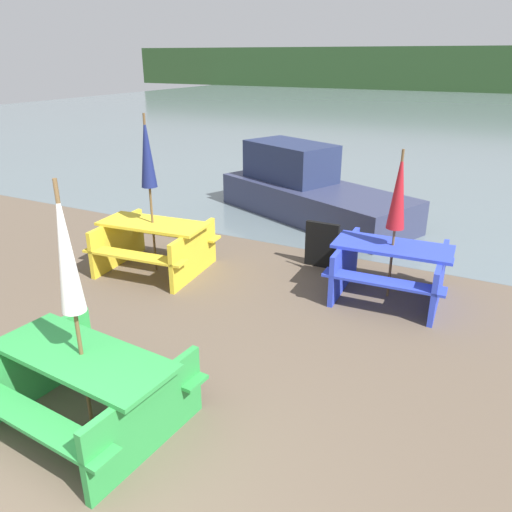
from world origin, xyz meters
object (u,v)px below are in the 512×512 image
Objects in this scene: picnic_table_blue at (391,266)px; boat at (308,191)px; picnic_table_green at (86,381)px; picnic_table_yellow at (154,242)px; signboard at (322,245)px; umbrella_white at (66,252)px; umbrella_navy at (147,153)px; umbrella_crimson at (399,191)px.

boat reaches higher than picnic_table_blue.
picnic_table_green is 3.59m from picnic_table_yellow.
picnic_table_yellow reaches higher than signboard.
picnic_table_green is at bearing -115.28° from picnic_table_blue.
picnic_table_green is at bearing -61.88° from picnic_table_yellow.
umbrella_white is (1.69, -3.17, 1.25)m from picnic_table_yellow.
umbrella_crimson is (3.55, 0.76, -0.33)m from umbrella_navy.
umbrella_crimson is (3.55, 0.76, 1.07)m from picnic_table_yellow.
umbrella_white is (-1.86, -3.93, 0.18)m from umbrella_crimson.
picnic_table_green is 0.40× the size of boat.
umbrella_crimson is 4.12m from boat.
picnic_table_green is at bearing -97.87° from signboard.
boat is at bearing 95.11° from umbrella_white.
umbrella_navy is (0.00, -0.00, 1.40)m from picnic_table_yellow.
picnic_table_yellow is 1.40m from umbrella_navy.
umbrella_white is at bearing -97.87° from signboard.
picnic_table_blue is 3.89m from umbrella_navy.
picnic_table_blue is 1.37m from signboard.
picnic_table_green is 2.50× the size of signboard.
umbrella_navy reaches higher than picnic_table_blue.
signboard is at bearing 82.13° from umbrella_white.
umbrella_white is at bearing -115.28° from umbrella_crimson.
signboard is (2.32, 1.34, -1.50)m from umbrella_navy.
boat is at bearing 95.11° from picnic_table_green.
umbrella_navy is (-1.69, 3.17, 1.42)m from picnic_table_green.
picnic_table_blue is 1.08m from umbrella_crimson.
umbrella_white reaches higher than picnic_table_blue.
boat is at bearing 128.50° from umbrella_crimson.
picnic_table_blue is at bearing 12.10° from picnic_table_yellow.
umbrella_crimson reaches higher than picnic_table_green.
umbrella_white reaches higher than signboard.
umbrella_crimson is 2.80× the size of signboard.
picnic_table_blue is (3.55, 0.76, -0.01)m from picnic_table_yellow.
boat is 6.19× the size of signboard.
signboard is (0.62, 4.51, -1.35)m from umbrella_white.
boat is (1.06, 3.89, -1.34)m from umbrella_navy.
picnic_table_yellow is 0.39× the size of boat.
signboard is at bearing -40.66° from boat.
boat reaches higher than picnic_table_green.
umbrella_white reaches higher than boat.
picnic_table_yellow is at bearing 118.12° from picnic_table_green.
signboard reaches higher than picnic_table_green.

